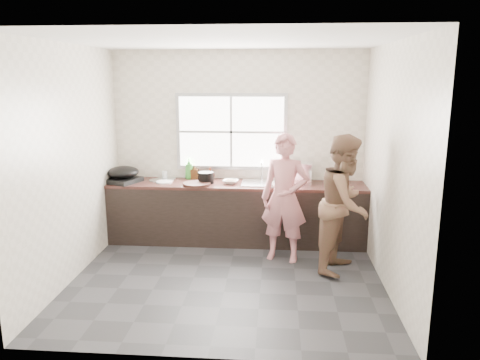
# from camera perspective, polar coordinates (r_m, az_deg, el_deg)

# --- Properties ---
(floor) EXTENTS (3.60, 3.20, 0.01)m
(floor) POSITION_cam_1_polar(r_m,az_deg,el_deg) (5.64, -1.57, -11.96)
(floor) COLOR #2C2C2F
(floor) RESTS_ON ground
(ceiling) EXTENTS (3.60, 3.20, 0.01)m
(ceiling) POSITION_cam_1_polar(r_m,az_deg,el_deg) (5.14, -1.76, 16.67)
(ceiling) COLOR silver
(ceiling) RESTS_ON wall_back
(wall_back) EXTENTS (3.60, 0.01, 2.70)m
(wall_back) POSITION_cam_1_polar(r_m,az_deg,el_deg) (6.80, -0.20, 4.23)
(wall_back) COLOR beige
(wall_back) RESTS_ON ground
(wall_left) EXTENTS (0.01, 3.20, 2.70)m
(wall_left) POSITION_cam_1_polar(r_m,az_deg,el_deg) (5.71, -20.00, 1.85)
(wall_left) COLOR beige
(wall_left) RESTS_ON ground
(wall_right) EXTENTS (0.01, 3.20, 2.70)m
(wall_right) POSITION_cam_1_polar(r_m,az_deg,el_deg) (5.34, 17.97, 1.31)
(wall_right) COLOR beige
(wall_right) RESTS_ON ground
(wall_front) EXTENTS (3.60, 0.01, 2.70)m
(wall_front) POSITION_cam_1_polar(r_m,az_deg,el_deg) (3.67, -4.34, -3.04)
(wall_front) COLOR beige
(wall_front) RESTS_ON ground
(cabinet) EXTENTS (3.60, 0.62, 0.82)m
(cabinet) POSITION_cam_1_polar(r_m,az_deg,el_deg) (6.70, -0.42, -4.14)
(cabinet) COLOR black
(cabinet) RESTS_ON floor
(countertop) EXTENTS (3.60, 0.64, 0.04)m
(countertop) POSITION_cam_1_polar(r_m,az_deg,el_deg) (6.59, -0.43, -0.56)
(countertop) COLOR #351A16
(countertop) RESTS_ON cabinet
(sink) EXTENTS (0.55, 0.45, 0.02)m
(sink) POSITION_cam_1_polar(r_m,az_deg,el_deg) (6.56, 2.62, -0.40)
(sink) COLOR silver
(sink) RESTS_ON countertop
(faucet) EXTENTS (0.02, 0.02, 0.30)m
(faucet) POSITION_cam_1_polar(r_m,az_deg,el_deg) (6.73, 2.69, 1.18)
(faucet) COLOR silver
(faucet) RESTS_ON countertop
(window_frame) EXTENTS (1.60, 0.05, 1.10)m
(window_frame) POSITION_cam_1_polar(r_m,az_deg,el_deg) (6.77, -1.06, 5.90)
(window_frame) COLOR #9EA0A5
(window_frame) RESTS_ON wall_back
(window_glazing) EXTENTS (1.50, 0.01, 1.00)m
(window_glazing) POSITION_cam_1_polar(r_m,az_deg,el_deg) (6.74, -1.09, 5.87)
(window_glazing) COLOR white
(window_glazing) RESTS_ON window_frame
(woman) EXTENTS (0.63, 0.49, 1.54)m
(woman) POSITION_cam_1_polar(r_m,az_deg,el_deg) (5.98, 5.44, -2.70)
(woman) COLOR #C8787D
(woman) RESTS_ON floor
(person_side) EXTENTS (0.92, 1.01, 1.68)m
(person_side) POSITION_cam_1_polar(r_m,az_deg,el_deg) (5.76, 12.67, -2.84)
(person_side) COLOR brown
(person_side) RESTS_ON floor
(cutting_board) EXTENTS (0.41, 0.41, 0.04)m
(cutting_board) POSITION_cam_1_polar(r_m,az_deg,el_deg) (6.47, -5.28, -0.51)
(cutting_board) COLOR black
(cutting_board) RESTS_ON countertop
(cleaver) EXTENTS (0.20, 0.18, 0.01)m
(cleaver) POSITION_cam_1_polar(r_m,az_deg,el_deg) (6.67, -3.99, 0.13)
(cleaver) COLOR silver
(cleaver) RESTS_ON cutting_board
(bowl_mince) EXTENTS (0.25, 0.25, 0.05)m
(bowl_mince) POSITION_cam_1_polar(r_m,az_deg,el_deg) (6.56, -1.17, -0.21)
(bowl_mince) COLOR silver
(bowl_mince) RESTS_ON countertop
(bowl_crabs) EXTENTS (0.23, 0.23, 0.06)m
(bowl_crabs) POSITION_cam_1_polar(r_m,az_deg,el_deg) (6.62, 5.28, -0.10)
(bowl_crabs) COLOR silver
(bowl_crabs) RESTS_ON countertop
(bowl_held) EXTENTS (0.23, 0.23, 0.06)m
(bowl_held) POSITION_cam_1_polar(r_m,az_deg,el_deg) (6.35, 4.14, -0.63)
(bowl_held) COLOR white
(bowl_held) RESTS_ON countertop
(black_pot) EXTENTS (0.24, 0.24, 0.16)m
(black_pot) POSITION_cam_1_polar(r_m,az_deg,el_deg) (6.58, -4.16, 0.28)
(black_pot) COLOR black
(black_pot) RESTS_ON countertop
(plate_food) EXTENTS (0.27, 0.27, 0.02)m
(plate_food) POSITION_cam_1_polar(r_m,az_deg,el_deg) (6.71, -9.22, -0.23)
(plate_food) COLOR white
(plate_food) RESTS_ON countertop
(bottle_green) EXTENTS (0.13, 0.13, 0.31)m
(bottle_green) POSITION_cam_1_polar(r_m,az_deg,el_deg) (6.87, -6.23, 1.42)
(bottle_green) COLOR #338D2E
(bottle_green) RESTS_ON countertop
(bottle_brown_tall) EXTENTS (0.09, 0.09, 0.20)m
(bottle_brown_tall) POSITION_cam_1_polar(r_m,az_deg,el_deg) (6.87, -5.58, 0.95)
(bottle_brown_tall) COLOR #492B12
(bottle_brown_tall) RESTS_ON countertop
(bottle_brown_short) EXTENTS (0.14, 0.14, 0.16)m
(bottle_brown_short) POSITION_cam_1_polar(r_m,az_deg,el_deg) (6.83, -3.66, 0.74)
(bottle_brown_short) COLOR #502114
(bottle_brown_short) RESTS_ON countertop
(glass_jar) EXTENTS (0.09, 0.09, 0.11)m
(glass_jar) POSITION_cam_1_polar(r_m,az_deg,el_deg) (6.97, -9.17, 0.63)
(glass_jar) COLOR silver
(glass_jar) RESTS_ON countertop
(burner) EXTENTS (0.56, 0.56, 0.06)m
(burner) POSITION_cam_1_polar(r_m,az_deg,el_deg) (6.84, -14.14, -0.01)
(burner) COLOR black
(burner) RESTS_ON countertop
(wok) EXTENTS (0.56, 0.56, 0.17)m
(wok) POSITION_cam_1_polar(r_m,az_deg,el_deg) (6.83, -14.05, 0.94)
(wok) COLOR black
(wok) RESTS_ON burner
(dish_rack) EXTENTS (0.44, 0.35, 0.29)m
(dish_rack) POSITION_cam_1_polar(r_m,az_deg,el_deg) (6.65, 7.20, 0.93)
(dish_rack) COLOR white
(dish_rack) RESTS_ON countertop
(pot_lid_left) EXTENTS (0.30, 0.30, 0.01)m
(pot_lid_left) POSITION_cam_1_polar(r_m,az_deg,el_deg) (6.91, -8.98, 0.14)
(pot_lid_left) COLOR silver
(pot_lid_left) RESTS_ON countertop
(pot_lid_right) EXTENTS (0.28, 0.28, 0.01)m
(pot_lid_right) POSITION_cam_1_polar(r_m,az_deg,el_deg) (6.84, -9.95, -0.04)
(pot_lid_right) COLOR silver
(pot_lid_right) RESTS_ON countertop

